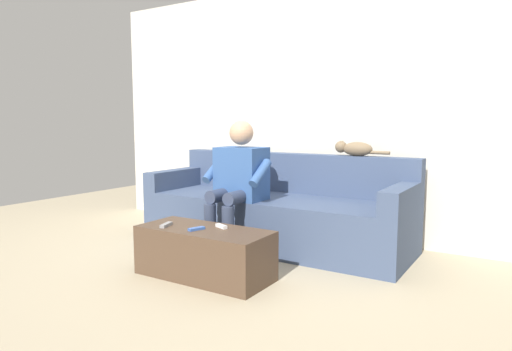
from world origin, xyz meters
The scene contains 9 objects.
ground_plane centered at (0.00, 0.60, 0.00)m, with size 8.00×8.00×0.00m, color tan.
back_wall centered at (0.00, -0.65, 1.22)m, with size 4.66×0.06×2.44m, color beige.
couch centered at (0.00, -0.12, 0.28)m, with size 2.41×0.84×0.81m.
coffee_table centered at (0.00, 0.93, 0.18)m, with size 0.98×0.42×0.36m.
person_solo_seated centered at (0.17, 0.25, 0.64)m, with size 0.55×0.53×1.12m.
cat_on_backrest centered at (-0.62, -0.42, 0.88)m, with size 0.49×0.13×0.13m.
remote_white centered at (-0.09, 0.85, 0.37)m, with size 0.11×0.03×0.02m, color white.
remote_gray centered at (0.28, 1.02, 0.37)m, with size 0.13×0.04×0.02m, color gray.
remote_blue centered at (0.02, 1.00, 0.36)m, with size 0.12×0.04×0.02m, color #3860B7.
Camera 1 is at (-1.98, 3.42, 1.11)m, focal length 31.79 mm.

